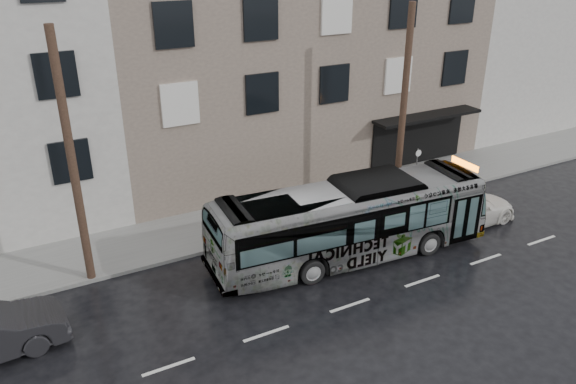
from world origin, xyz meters
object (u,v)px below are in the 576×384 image
at_px(utility_pole_rear, 72,163).
at_px(sign_post, 416,173).
at_px(utility_pole_front, 403,108).
at_px(bus, 350,221).
at_px(white_sedan, 464,209).

xyz_separation_m(utility_pole_rear, sign_post, (15.10, 0.00, -3.30)).
height_order(utility_pole_front, utility_pole_rear, same).
bearing_deg(utility_pole_front, bus, -147.34).
relative_size(bus, white_sedan, 2.21).
height_order(utility_pole_rear, white_sedan, utility_pole_rear).
bearing_deg(bus, white_sedan, -86.43).
distance_m(utility_pole_rear, white_sedan, 16.03).
distance_m(bus, white_sedan, 5.98).
height_order(bus, white_sedan, bus).
bearing_deg(utility_pole_front, white_sedan, -68.72).
xyz_separation_m(utility_pole_rear, white_sedan, (15.22, -3.13, -3.91)).
bearing_deg(sign_post, bus, -152.55).
relative_size(utility_pole_front, white_sedan, 1.77).
height_order(utility_pole_front, bus, utility_pole_front).
xyz_separation_m(utility_pole_rear, bus, (9.30, -3.02, -3.09)).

